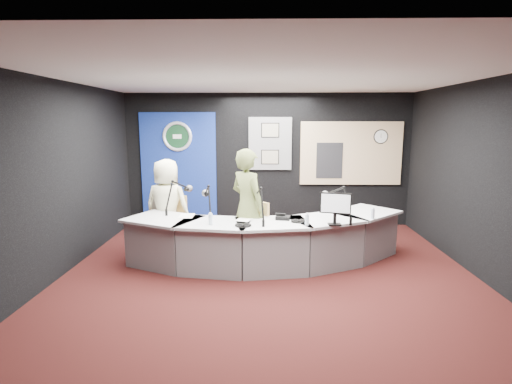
{
  "coord_description": "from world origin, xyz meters",
  "views": [
    {
      "loc": [
        -0.06,
        -5.47,
        2.21
      ],
      "look_at": [
        -0.2,
        0.8,
        1.1
      ],
      "focal_mm": 28.0,
      "sensor_mm": 36.0,
      "label": 1
    }
  ],
  "objects_px": {
    "person_man": "(167,206)",
    "armchair_left": "(168,224)",
    "broadcast_desk": "(265,240)",
    "person_woman": "(248,206)",
    "armchair_right": "(248,231)"
  },
  "relations": [
    {
      "from": "person_man",
      "to": "armchair_left",
      "type": "bearing_deg",
      "value": -169.87
    },
    {
      "from": "broadcast_desk",
      "to": "person_man",
      "type": "height_order",
      "value": "person_man"
    },
    {
      "from": "person_man",
      "to": "broadcast_desk",
      "type": "bearing_deg",
      "value": 172.25
    },
    {
      "from": "armchair_left",
      "to": "person_man",
      "type": "distance_m",
      "value": 0.32
    },
    {
      "from": "broadcast_desk",
      "to": "person_man",
      "type": "bearing_deg",
      "value": 162.12
    },
    {
      "from": "armchair_left",
      "to": "person_woman",
      "type": "bearing_deg",
      "value": 5.85
    },
    {
      "from": "armchair_left",
      "to": "person_man",
      "type": "bearing_deg",
      "value": -155.48
    },
    {
      "from": "armchair_right",
      "to": "person_woman",
      "type": "distance_m",
      "value": 0.39
    },
    {
      "from": "broadcast_desk",
      "to": "armchair_right",
      "type": "xyz_separation_m",
      "value": [
        -0.28,
        0.07,
        0.14
      ]
    },
    {
      "from": "broadcast_desk",
      "to": "person_man",
      "type": "xyz_separation_m",
      "value": [
        -1.66,
        0.54,
        0.42
      ]
    },
    {
      "from": "broadcast_desk",
      "to": "armchair_left",
      "type": "xyz_separation_m",
      "value": [
        -1.66,
        0.54,
        0.11
      ]
    },
    {
      "from": "broadcast_desk",
      "to": "armchair_right",
      "type": "height_order",
      "value": "armchair_right"
    },
    {
      "from": "broadcast_desk",
      "to": "person_woman",
      "type": "xyz_separation_m",
      "value": [
        -0.28,
        0.07,
        0.53
      ]
    },
    {
      "from": "broadcast_desk",
      "to": "armchair_right",
      "type": "distance_m",
      "value": 0.32
    },
    {
      "from": "armchair_right",
      "to": "person_woman",
      "type": "bearing_deg",
      "value": 45.88
    }
  ]
}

